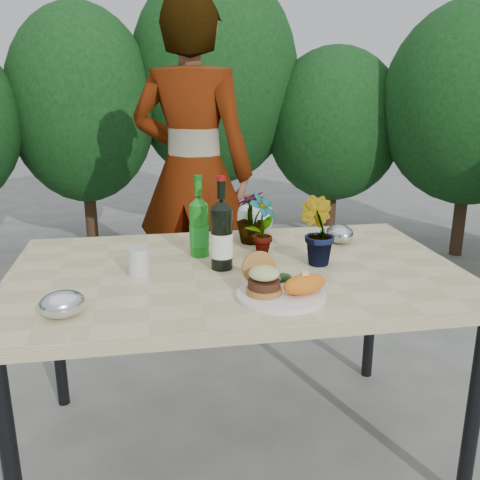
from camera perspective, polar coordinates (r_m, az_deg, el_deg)
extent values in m
plane|color=#61615C|center=(2.28, -0.36, -21.05)|extent=(80.00, 80.00, 0.00)
cube|color=#CFBF8A|center=(1.93, -0.40, -3.60)|extent=(1.60, 1.00, 0.04)
cylinder|color=black|center=(1.77, -23.27, -21.00)|extent=(0.05, 0.05, 0.71)
cylinder|color=black|center=(1.99, 23.68, -16.46)|extent=(0.05, 0.05, 0.71)
cylinder|color=black|center=(2.47, -18.97, -9.21)|extent=(0.05, 0.05, 0.71)
cylinder|color=black|center=(2.64, 13.82, -7.11)|extent=(0.05, 0.05, 0.71)
cylinder|color=#382316|center=(4.76, -15.52, 1.63)|extent=(0.10, 0.10, 0.42)
ellipsoid|color=#18491A|center=(4.61, -16.50, 13.66)|extent=(1.18, 1.18, 1.57)
cylinder|color=#382316|center=(4.95, -2.59, 3.28)|extent=(0.10, 0.10, 0.50)
ellipsoid|color=#18491A|center=(4.82, -2.77, 16.94)|extent=(1.44, 1.44, 1.84)
cylinder|color=#382316|center=(4.91, 9.54, 2.21)|extent=(0.10, 0.10, 0.38)
ellipsoid|color=#18491A|center=(4.77, 10.04, 12.06)|extent=(1.16, 1.16, 1.31)
cylinder|color=#382316|center=(4.76, 22.24, 1.10)|extent=(0.10, 0.10, 0.44)
ellipsoid|color=#18491A|center=(4.62, 23.63, 13.21)|extent=(1.39, 1.39, 1.57)
cylinder|color=white|center=(1.68, 4.41, -5.84)|extent=(0.28, 0.28, 0.01)
cylinder|color=#B7722D|center=(1.66, 2.57, -5.41)|extent=(0.11, 0.11, 0.02)
cylinder|color=#472314|center=(1.65, 2.58, -4.69)|extent=(0.10, 0.10, 0.02)
ellipsoid|color=beige|center=(1.64, 2.60, -3.56)|extent=(0.10, 0.10, 0.04)
cylinder|color=#B7722D|center=(1.71, 2.06, -3.05)|extent=(0.11, 0.06, 0.11)
ellipsoid|color=orange|center=(1.66, 6.89, -4.69)|extent=(0.17, 0.12, 0.06)
ellipsoid|color=olive|center=(1.75, 3.72, -4.14)|extent=(0.04, 0.04, 0.02)
ellipsoid|color=#193814|center=(1.76, 4.63, -3.99)|extent=(0.06, 0.04, 0.03)
cylinder|color=black|center=(1.89, -1.97, 0.11)|extent=(0.08, 0.08, 0.22)
cylinder|color=white|center=(1.89, -1.96, -0.53)|extent=(0.08, 0.08, 0.09)
cone|color=black|center=(1.85, -2.01, 3.89)|extent=(0.08, 0.08, 0.04)
cylinder|color=black|center=(1.84, -2.03, 5.40)|extent=(0.03, 0.03, 0.06)
cylinder|color=maroon|center=(1.84, -2.04, 6.59)|extent=(0.03, 0.03, 0.02)
cylinder|color=#167B1A|center=(2.04, -4.38, 1.04)|extent=(0.07, 0.07, 0.20)
cylinder|color=#198C26|center=(2.04, -4.37, 0.50)|extent=(0.08, 0.08, 0.08)
cone|color=#167B1A|center=(2.01, -4.45, 4.28)|extent=(0.07, 0.07, 0.04)
cylinder|color=#167B1A|center=(2.00, -4.48, 5.62)|extent=(0.03, 0.03, 0.06)
cylinder|color=#0C5919|center=(1.99, -4.51, 6.68)|extent=(0.03, 0.03, 0.02)
cylinder|color=silver|center=(1.88, -10.78, -2.28)|extent=(0.07, 0.07, 0.09)
imported|color=#27501B|center=(2.05, 2.40, 1.77)|extent=(0.15, 0.15, 0.24)
imported|color=#2B5E20|center=(1.95, 8.19, 0.92)|extent=(0.17, 0.17, 0.25)
imported|color=#2B5D20|center=(2.19, 1.22, 2.48)|extent=(0.17, 0.17, 0.22)
imported|color=silver|center=(2.31, 1.61, 1.99)|extent=(0.18, 0.18, 0.12)
ellipsoid|color=silver|center=(1.60, -18.41, -6.51)|extent=(0.16, 0.15, 0.08)
ellipsoid|color=#AFB1B6|center=(2.24, 10.58, 0.65)|extent=(0.13, 0.15, 0.08)
imported|color=#9D624E|center=(2.93, -5.06, 7.16)|extent=(0.79, 0.66, 1.83)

